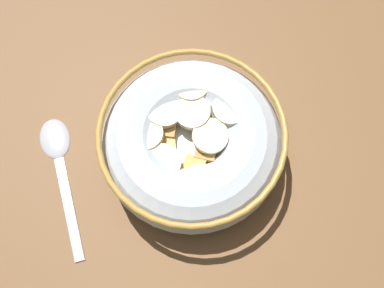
% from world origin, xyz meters
% --- Properties ---
extents(ground_plane, '(1.08, 1.08, 0.02)m').
position_xyz_m(ground_plane, '(0.00, 0.00, -0.01)').
color(ground_plane, brown).
extents(cereal_bowl, '(0.18, 0.18, 0.06)m').
position_xyz_m(cereal_bowl, '(-0.00, 0.00, 0.03)').
color(cereal_bowl, '#B2BCC6').
rests_on(cereal_bowl, ground_plane).
extents(spoon, '(0.14, 0.12, 0.01)m').
position_xyz_m(spoon, '(0.06, -0.13, 0.00)').
color(spoon, '#A5A5AD').
rests_on(spoon, ground_plane).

